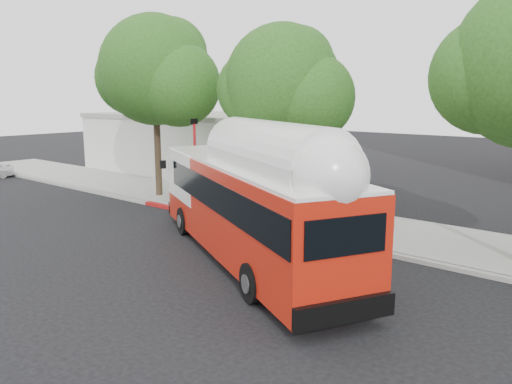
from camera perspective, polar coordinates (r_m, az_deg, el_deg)
ground at (r=17.97m, az=-6.17°, el=-6.94°), size 120.00×120.00×0.00m
sidewalk at (r=22.77m, az=5.63°, el=-2.90°), size 60.00×5.00×0.15m
curb_strip at (r=20.73m, az=1.58°, el=-4.23°), size 60.00×0.30×0.15m
red_curb_segment at (r=22.64m, az=-4.41°, el=-2.95°), size 10.00×0.32×0.16m
street_tree_left at (r=27.20m, az=-10.74°, el=13.06°), size 6.67×5.80×9.74m
street_tree_mid at (r=22.11m, az=3.95°, el=11.96°), size 5.75×5.00×8.62m
low_commercial_bldg at (r=37.06m, az=-5.86°, el=5.66°), size 16.20×10.20×4.25m
transit_bus at (r=16.62m, az=-0.89°, el=-1.93°), size 12.52×8.05×3.84m
signal_pole at (r=24.08m, az=-6.98°, el=3.17°), size 0.13×0.42×4.45m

